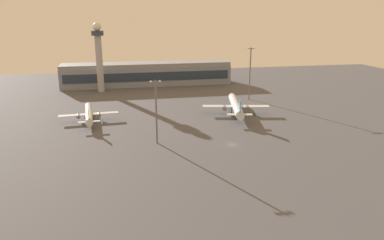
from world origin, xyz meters
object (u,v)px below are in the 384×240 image
at_px(airplane_mid_apron, 89,114).
at_px(apron_light_east, 250,71).
at_px(apron_light_central, 156,108).
at_px(airplane_terminal_side, 236,106).
at_px(control_tower, 99,53).

height_order(airplane_mid_apron, apron_light_east, apron_light_east).
bearing_deg(apron_light_central, airplane_terminal_side, 38.94).
height_order(control_tower, apron_light_east, control_tower).
distance_m(apron_light_east, apron_light_central, 94.34).
bearing_deg(airplane_terminal_side, control_tower, 146.48).
height_order(airplane_terminal_side, apron_light_central, apron_light_central).
xyz_separation_m(control_tower, airplane_terminal_side, (71.53, -73.57, -21.77)).
xyz_separation_m(control_tower, apron_light_east, (90.46, -42.35, -8.36)).
bearing_deg(airplane_terminal_side, airplane_mid_apron, -169.38).
height_order(airplane_terminal_side, apron_light_east, apron_light_east).
bearing_deg(airplane_terminal_side, apron_light_east, 71.04).
bearing_deg(airplane_mid_apron, airplane_terminal_side, -5.84).
height_order(airplane_mid_apron, apron_light_central, apron_light_central).
bearing_deg(apron_light_east, control_tower, 154.91).
relative_size(control_tower, airplane_mid_apron, 1.24).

